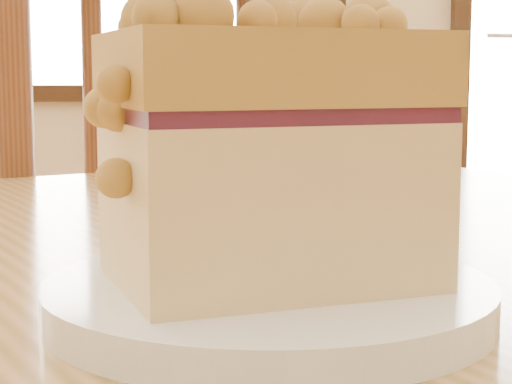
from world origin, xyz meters
TOP-DOWN VIEW (x-y plane):
  - cafe_chair_main at (-0.04, 0.76)m, footprint 0.61×0.61m
  - plate at (0.01, -0.04)m, footprint 0.19×0.19m
  - cake_slice at (0.01, -0.04)m, footprint 0.15×0.12m

SIDE VIEW (x-z plane):
  - cafe_chair_main at x=-0.04m, z-range 0.01..1.03m
  - plate at x=0.01m, z-range 0.75..0.77m
  - cake_slice at x=0.01m, z-range 0.76..0.89m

